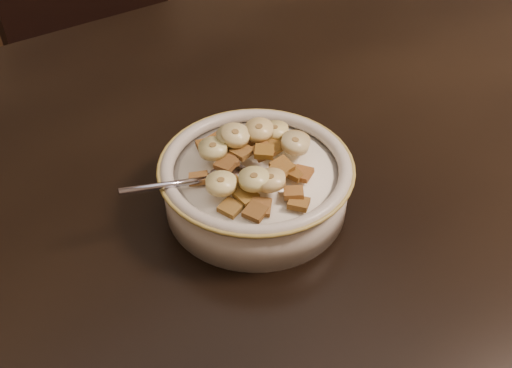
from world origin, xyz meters
TOP-DOWN VIEW (x-y plane):
  - table at (0.00, 0.00)m, footprint 1.42×0.93m
  - chair at (0.14, 0.70)m, footprint 0.52×0.52m
  - cereal_bowl at (-0.05, -0.09)m, footprint 0.20×0.20m
  - milk at (-0.05, -0.09)m, footprint 0.17×0.17m
  - spoon at (-0.08, -0.08)m, footprint 0.06×0.05m
  - cereal_square_0 at (-0.10, -0.15)m, footprint 0.03×0.03m
  - cereal_square_1 at (-0.05, -0.15)m, footprint 0.03×0.03m
  - cereal_square_2 at (-0.11, -0.13)m, footprint 0.03×0.03m
  - cereal_square_3 at (-0.04, -0.09)m, footprint 0.02×0.02m
  - cereal_square_4 at (-0.02, -0.08)m, footprint 0.02×0.03m
  - cereal_square_5 at (-0.04, -0.03)m, footprint 0.02×0.02m
  - cereal_square_6 at (-0.09, -0.10)m, footprint 0.02×0.02m
  - cereal_square_7 at (-0.07, -0.06)m, footprint 0.03×0.03m
  - cereal_square_8 at (-0.03, -0.13)m, footprint 0.03×0.03m
  - cereal_square_9 at (-0.02, -0.13)m, footprint 0.03×0.03m
  - cereal_square_10 at (-0.06, -0.07)m, footprint 0.02×0.02m
  - cereal_square_11 at (-0.09, -0.12)m, footprint 0.02×0.02m
  - cereal_square_12 at (-0.05, -0.09)m, footprint 0.03×0.03m
  - cereal_square_13 at (-0.11, -0.07)m, footprint 0.03×0.03m
  - cereal_square_14 at (-0.08, -0.03)m, footprint 0.02×0.03m
  - cereal_square_15 at (-0.08, -0.08)m, footprint 0.03×0.03m
  - cereal_square_16 at (-0.09, -0.14)m, footprint 0.03×0.03m
  - cereal_square_17 at (-0.05, -0.16)m, footprint 0.03×0.03m
  - cereal_square_18 at (-0.07, -0.06)m, footprint 0.02×0.02m
  - cereal_square_19 at (-0.04, -0.12)m, footprint 0.02×0.02m
  - cereal_square_20 at (-0.05, -0.12)m, footprint 0.03×0.03m
  - cereal_square_21 at (-0.06, -0.03)m, footprint 0.02×0.02m
  - cereal_square_22 at (-0.08, -0.08)m, footprint 0.02×0.02m
  - cereal_square_23 at (-0.04, -0.05)m, footprint 0.02×0.02m
  - banana_slice_0 at (-0.01, -0.06)m, footprint 0.04×0.04m
  - banana_slice_1 at (-0.01, -0.10)m, footprint 0.04×0.04m
  - banana_slice_2 at (-0.06, -0.06)m, footprint 0.04×0.04m
  - banana_slice_3 at (-0.00, -0.09)m, footprint 0.04×0.04m
  - banana_slice_4 at (-0.11, -0.10)m, footprint 0.04×0.04m
  - banana_slice_5 at (-0.03, -0.07)m, footprint 0.04×0.04m
  - banana_slice_6 at (-0.08, -0.12)m, footprint 0.04×0.04m
  - banana_slice_7 at (-0.09, -0.06)m, footprint 0.04×0.04m
  - banana_slice_8 at (-0.06, -0.05)m, footprint 0.04×0.04m
  - banana_slice_9 at (-0.07, -0.13)m, footprint 0.04×0.04m

SIDE VIEW (x-z plane):
  - chair at x=0.14m, z-range 0.00..1.05m
  - table at x=0.00m, z-range 0.71..0.75m
  - cereal_bowl at x=-0.05m, z-range 0.75..0.80m
  - milk at x=-0.05m, z-range 0.80..0.80m
  - spoon at x=-0.08m, z-range 0.80..0.81m
  - cereal_square_2 at x=-0.11m, z-range 0.80..0.81m
  - cereal_square_14 at x=-0.08m, z-range 0.80..0.81m
  - cereal_square_13 at x=-0.11m, z-range 0.80..0.81m
  - cereal_square_21 at x=-0.06m, z-range 0.80..0.81m
  - cereal_square_17 at x=-0.05m, z-range 0.80..0.81m
  - cereal_square_16 at x=-0.09m, z-range 0.80..0.81m
  - cereal_square_0 at x=-0.10m, z-range 0.80..0.81m
  - cereal_square_5 at x=-0.04m, z-range 0.80..0.81m
  - cereal_square_1 at x=-0.05m, z-range 0.80..0.81m
  - cereal_square_11 at x=-0.09m, z-range 0.80..0.81m
  - cereal_square_9 at x=-0.02m, z-range 0.80..0.81m
  - cereal_square_8 at x=-0.03m, z-range 0.80..0.81m
  - cereal_square_23 at x=-0.04m, z-range 0.80..0.82m
  - cereal_square_6 at x=-0.09m, z-range 0.80..0.82m
  - cereal_square_4 at x=-0.02m, z-range 0.81..0.82m
  - cereal_square_7 at x=-0.07m, z-range 0.81..0.82m
  - cereal_square_18 at x=-0.07m, z-range 0.81..0.82m
  - cereal_square_22 at x=-0.08m, z-range 0.81..0.82m
  - cereal_square_15 at x=-0.08m, z-range 0.81..0.82m
  - cereal_square_19 at x=-0.04m, z-range 0.81..0.82m
  - cereal_square_20 at x=-0.05m, z-range 0.81..0.82m
  - banana_slice_0 at x=-0.01m, z-range 0.81..0.82m
  - banana_slice_3 at x=0.00m, z-range 0.81..0.82m
  - cereal_square_10 at x=-0.06m, z-range 0.82..0.82m
  - banana_slice_4 at x=-0.11m, z-range 0.81..0.82m
  - cereal_square_3 at x=-0.04m, z-range 0.82..0.83m
  - banana_slice_9 at x=-0.07m, z-range 0.81..0.83m
  - banana_slice_6 at x=-0.08m, z-range 0.82..0.83m
  - banana_slice_7 at x=-0.09m, z-range 0.82..0.83m
  - banana_slice_1 at x=-0.01m, z-range 0.81..0.83m
  - cereal_square_12 at x=-0.05m, z-range 0.82..0.83m
  - banana_slice_8 at x=-0.06m, z-range 0.82..0.84m
  - banana_slice_5 at x=-0.03m, z-range 0.82..0.84m
  - banana_slice_2 at x=-0.06m, z-range 0.82..0.84m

